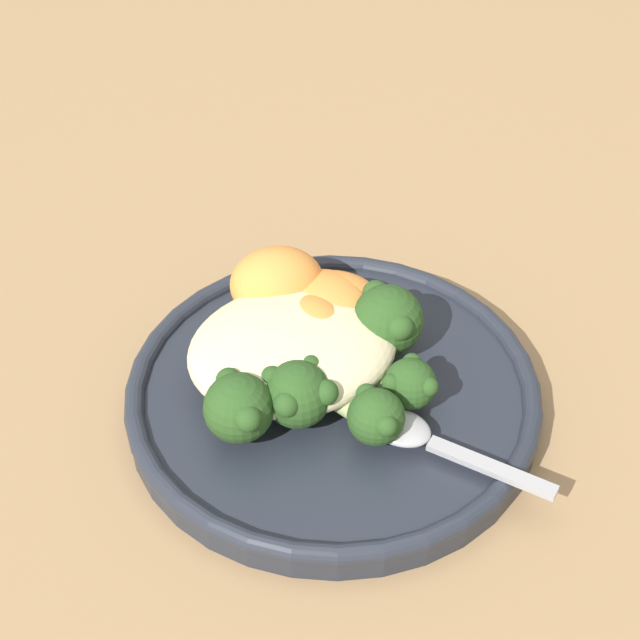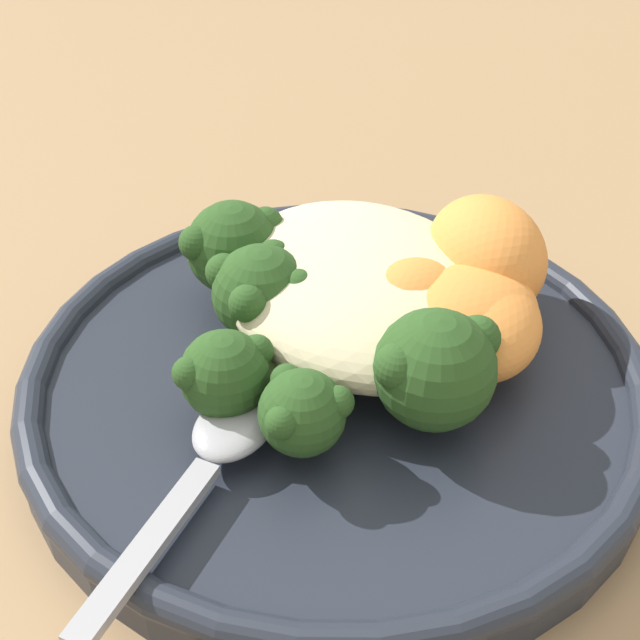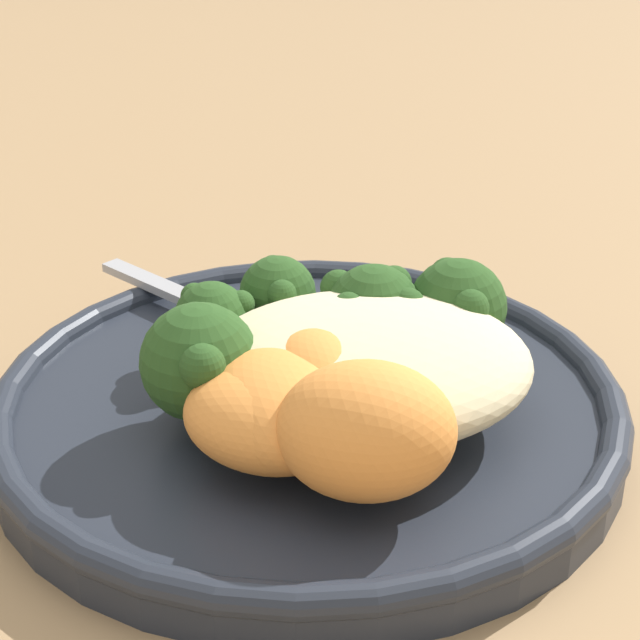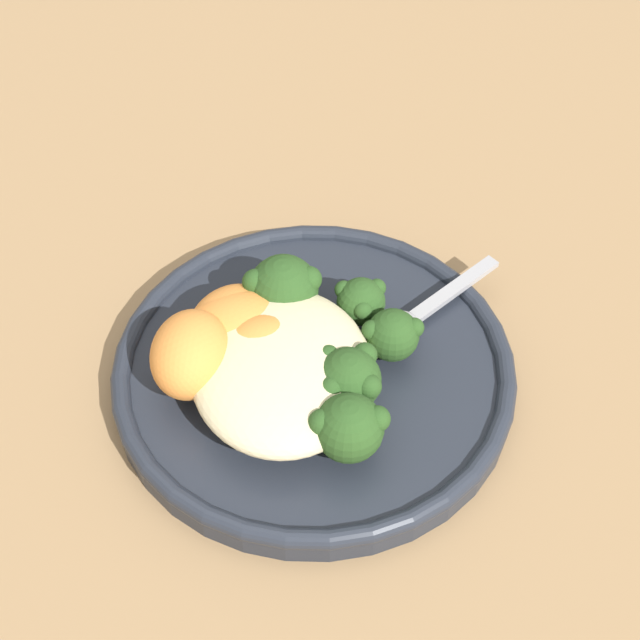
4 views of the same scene
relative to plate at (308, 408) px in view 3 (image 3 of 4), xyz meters
name	(u,v)px [view 3 (image 3 of 4)]	position (x,y,z in m)	size (l,w,h in m)	color
ground_plane	(351,427)	(-0.02, 0.00, -0.01)	(4.00, 4.00, 0.00)	#9E7A51
plate	(308,408)	(0.00, 0.00, 0.00)	(0.25, 0.25, 0.02)	#232833
quinoa_mound	(354,365)	(-0.01, 0.02, 0.03)	(0.13, 0.11, 0.03)	beige
broccoli_stalk_0	(450,316)	(-0.06, -0.01, 0.03)	(0.08, 0.08, 0.04)	#ADC675
broccoli_stalk_1	(374,319)	(-0.03, -0.01, 0.03)	(0.04, 0.08, 0.04)	#ADC675
broccoli_stalk_2	(297,316)	(0.00, -0.03, 0.02)	(0.05, 0.10, 0.03)	#ADC675
broccoli_stalk_3	(259,342)	(0.02, -0.01, 0.02)	(0.09, 0.10, 0.03)	#ADC675
broccoli_stalk_4	(219,367)	(0.04, 0.02, 0.03)	(0.09, 0.05, 0.04)	#ADC675
sweet_potato_chunk_0	(269,418)	(0.02, 0.05, 0.03)	(0.06, 0.05, 0.03)	orange
sweet_potato_chunk_1	(279,408)	(0.02, 0.04, 0.03)	(0.06, 0.05, 0.03)	orange
sweet_potato_chunk_2	(318,381)	(0.00, 0.03, 0.03)	(0.05, 0.04, 0.03)	orange
sweet_potato_chunk_3	(366,431)	(-0.01, 0.07, 0.03)	(0.06, 0.05, 0.05)	orange
spoon	(225,311)	(0.03, -0.06, 0.01)	(0.08, 0.10, 0.01)	#A3A3A8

